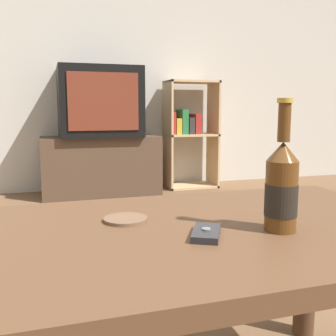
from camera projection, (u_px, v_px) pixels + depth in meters
back_wall at (67, 50)px, 3.58m from camera, size 8.00×0.05×2.60m
coffee_table at (153, 262)px, 0.85m from camera, size 1.32×0.66×0.50m
tv_stand at (101, 165)px, 3.53m from camera, size 1.03×0.44×0.52m
television at (99, 102)px, 3.44m from camera, size 0.70×0.54×0.60m
bookshelf at (189, 131)px, 3.81m from camera, size 0.49×0.30×1.03m
beer_bottle at (282, 187)px, 0.83m from camera, size 0.07×0.07×0.28m
cell_phone at (206, 233)px, 0.80m from camera, size 0.10×0.12×0.02m
coaster at (125, 219)px, 0.91m from camera, size 0.10×0.10×0.01m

